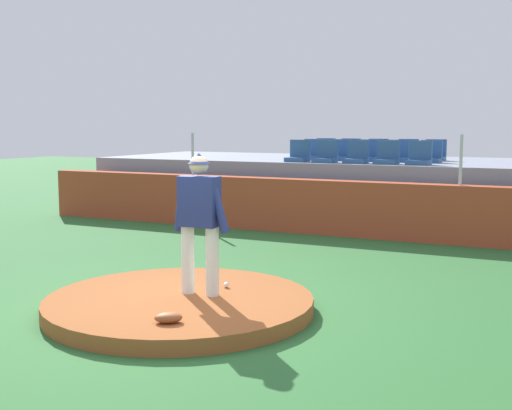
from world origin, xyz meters
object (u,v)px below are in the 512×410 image
object	(u,v)px
stadium_chair_12	(377,153)
baseball	(226,285)
stadium_chair_8	(397,155)
stadium_chair_10	(325,152)
stadium_chair_4	(419,157)
stadium_chair_6	(340,154)
stadium_chair_3	(387,157)
stadium_chair_11	(350,152)
stadium_chair_1	(326,156)
stadium_chair_7	(366,154)
stadium_chair_13	(408,154)
stadium_chair_2	(357,156)
fielding_glove	(168,318)
stadium_chair_0	(298,155)
pitcher	(199,213)
stadium_chair_5	(312,153)
stadium_chair_14	(435,154)
stadium_chair_9	(430,156)

from	to	relation	value
stadium_chair_12	baseball	bearing A→B (deg)	92.20
stadium_chair_8	stadium_chair_10	xyz separation A→B (m)	(-2.07, 0.89, 0.00)
stadium_chair_4	stadium_chair_6	distance (m)	2.23
stadium_chair_3	stadium_chair_11	distance (m)	2.28
stadium_chair_1	stadium_chair_8	size ratio (longest dim) A/B	1.00
stadium_chair_7	stadium_chair_11	size ratio (longest dim) A/B	1.00
stadium_chair_8	stadium_chair_13	size ratio (longest dim) A/B	1.00
stadium_chair_12	stadium_chair_2	bearing A→B (deg)	90.84
stadium_chair_6	stadium_chair_10	size ratio (longest dim) A/B	1.00
fielding_glove	stadium_chair_6	distance (m)	9.34
stadium_chair_13	stadium_chair_6	bearing A→B (deg)	32.64
stadium_chair_1	stadium_chair_13	bearing A→B (deg)	-127.98
baseball	stadium_chair_10	distance (m)	8.74
stadium_chair_8	stadium_chair_12	distance (m)	1.12
stadium_chair_8	stadium_chair_11	size ratio (longest dim) A/B	1.00
stadium_chair_13	stadium_chair_0	bearing A→B (deg)	40.21
stadium_chair_2	stadium_chair_4	world-z (taller)	same
stadium_chair_0	stadium_chair_12	bearing A→B (deg)	-127.40
pitcher	stadium_chair_5	xyz separation A→B (m)	(-1.55, 8.00, 0.40)
stadium_chair_0	stadium_chair_5	xyz separation A→B (m)	(-0.00, 0.90, 0.00)
stadium_chair_3	stadium_chair_14	distance (m)	1.93
fielding_glove	stadium_chair_3	xyz separation A→B (m)	(0.22, 8.27, 1.37)
stadium_chair_3	stadium_chair_6	xyz separation A→B (m)	(-1.36, 0.90, 0.00)
stadium_chair_8	stadium_chair_9	world-z (taller)	same
stadium_chair_4	stadium_chair_9	size ratio (longest dim) A/B	1.00
fielding_glove	stadium_chair_5	xyz separation A→B (m)	(-1.85, 9.19, 1.37)
stadium_chair_5	stadium_chair_10	size ratio (longest dim) A/B	1.00
fielding_glove	stadium_chair_3	bearing A→B (deg)	57.09
stadium_chair_1	stadium_chair_6	bearing A→B (deg)	-91.42
stadium_chair_2	stadium_chair_6	distance (m)	1.13
stadium_chair_3	stadium_chair_7	size ratio (longest dim) A/B	1.00
stadium_chair_8	stadium_chair_9	size ratio (longest dim) A/B	1.00
pitcher	fielding_glove	distance (m)	1.56
pitcher	stadium_chair_8	bearing A→B (deg)	84.19
stadium_chair_3	stadium_chair_4	xyz separation A→B (m)	(0.69, 0.02, 0.00)
stadium_chair_6	stadium_chair_14	distance (m)	2.24
fielding_glove	stadium_chair_14	xyz separation A→B (m)	(0.90, 10.07, 1.37)
stadium_chair_1	stadium_chair_13	world-z (taller)	same
stadium_chair_0	stadium_chair_13	distance (m)	2.75
stadium_chair_3	stadium_chair_12	world-z (taller)	same
stadium_chair_7	stadium_chair_14	world-z (taller)	same
stadium_chair_8	stadium_chair_14	size ratio (longest dim) A/B	1.00
stadium_chair_12	stadium_chair_1	bearing A→B (deg)	69.56
pitcher	stadium_chair_8	world-z (taller)	pitcher
stadium_chair_7	stadium_chair_13	xyz separation A→B (m)	(0.75, 0.91, 0.00)
stadium_chair_13	fielding_glove	bearing A→B (deg)	88.57
stadium_chair_6	stadium_chair_14	xyz separation A→B (m)	(2.05, 0.91, 0.00)
pitcher	baseball	size ratio (longest dim) A/B	23.91
pitcher	stadium_chair_13	xyz separation A→B (m)	(0.55, 8.88, 0.40)
stadium_chair_6	stadium_chair_13	xyz separation A→B (m)	(1.40, 0.90, 0.00)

